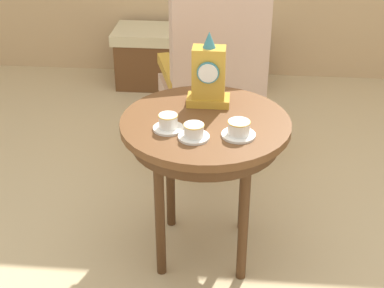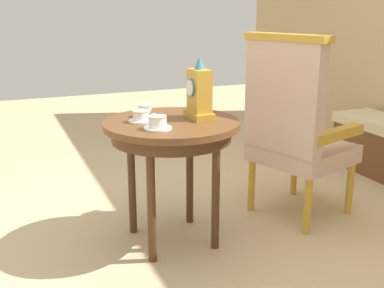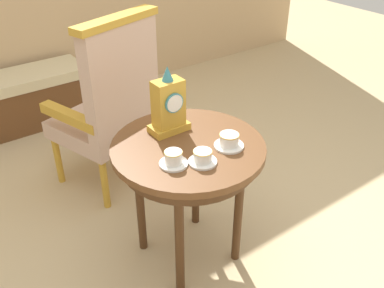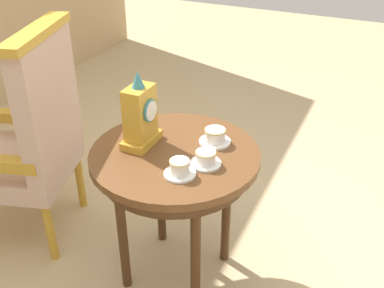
{
  "view_description": "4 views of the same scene",
  "coord_description": "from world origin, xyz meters",
  "px_view_note": "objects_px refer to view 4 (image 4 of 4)",
  "views": [
    {
      "loc": [
        0.04,
        -2.16,
        1.81
      ],
      "look_at": [
        -0.15,
        -0.05,
        0.61
      ],
      "focal_mm": 53.4,
      "sensor_mm": 36.0,
      "label": 1
    },
    {
      "loc": [
        2.19,
        -0.85,
        1.27
      ],
      "look_at": [
        -0.09,
        0.11,
        0.56
      ],
      "focal_mm": 43.89,
      "sensor_mm": 36.0,
      "label": 2
    },
    {
      "loc": [
        -1.09,
        -1.41,
        1.78
      ],
      "look_at": [
        -0.03,
        0.05,
        0.65
      ],
      "focal_mm": 40.67,
      "sensor_mm": 36.0,
      "label": 3
    },
    {
      "loc": [
        -1.58,
        -0.77,
        1.72
      ],
      "look_at": [
        -0.02,
        -0.05,
        0.71
      ],
      "focal_mm": 43.09,
      "sensor_mm": 36.0,
      "label": 4
    }
  ],
  "objects_px": {
    "side_table": "(175,168)",
    "mantel_clock": "(140,116)",
    "armchair": "(32,136)",
    "teacup_center": "(215,137)",
    "teacup_right": "(206,159)",
    "teacup_left": "(180,168)"
  },
  "relations": [
    {
      "from": "teacup_center",
      "to": "mantel_clock",
      "type": "distance_m",
      "value": 0.34
    },
    {
      "from": "side_table",
      "to": "armchair",
      "type": "xyz_separation_m",
      "value": [
        -0.01,
        0.79,
        -0.03
      ]
    },
    {
      "from": "side_table",
      "to": "mantel_clock",
      "type": "distance_m",
      "value": 0.27
    },
    {
      "from": "teacup_center",
      "to": "armchair",
      "type": "height_order",
      "value": "armchair"
    },
    {
      "from": "teacup_center",
      "to": "armchair",
      "type": "distance_m",
      "value": 0.94
    },
    {
      "from": "mantel_clock",
      "to": "armchair",
      "type": "height_order",
      "value": "armchair"
    },
    {
      "from": "teacup_right",
      "to": "armchair",
      "type": "height_order",
      "value": "armchair"
    },
    {
      "from": "side_table",
      "to": "mantel_clock",
      "type": "relative_size",
      "value": 2.17
    },
    {
      "from": "side_table",
      "to": "armchair",
      "type": "bearing_deg",
      "value": 90.58
    },
    {
      "from": "side_table",
      "to": "mantel_clock",
      "type": "bearing_deg",
      "value": 89.56
    },
    {
      "from": "side_table",
      "to": "teacup_left",
      "type": "xyz_separation_m",
      "value": [
        -0.15,
        -0.1,
        0.11
      ]
    },
    {
      "from": "teacup_right",
      "to": "mantel_clock",
      "type": "bearing_deg",
      "value": 83.38
    },
    {
      "from": "teacup_right",
      "to": "armchair",
      "type": "relative_size",
      "value": 0.11
    },
    {
      "from": "mantel_clock",
      "to": "armchair",
      "type": "distance_m",
      "value": 0.68
    },
    {
      "from": "armchair",
      "to": "teacup_center",
      "type": "bearing_deg",
      "value": -80.7
    },
    {
      "from": "teacup_right",
      "to": "mantel_clock",
      "type": "distance_m",
      "value": 0.34
    },
    {
      "from": "mantel_clock",
      "to": "teacup_right",
      "type": "bearing_deg",
      "value": -96.62
    },
    {
      "from": "mantel_clock",
      "to": "teacup_left",
      "type": "bearing_deg",
      "value": -119.98
    },
    {
      "from": "teacup_left",
      "to": "armchair",
      "type": "height_order",
      "value": "armchair"
    },
    {
      "from": "side_table",
      "to": "armchair",
      "type": "relative_size",
      "value": 0.64
    },
    {
      "from": "teacup_right",
      "to": "teacup_center",
      "type": "xyz_separation_m",
      "value": [
        0.18,
        0.03,
        0.0
      ]
    },
    {
      "from": "teacup_left",
      "to": "mantel_clock",
      "type": "height_order",
      "value": "mantel_clock"
    }
  ]
}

